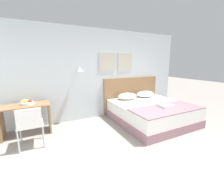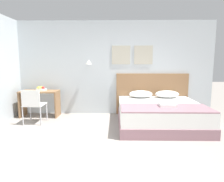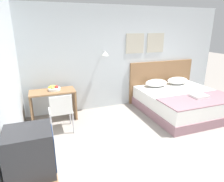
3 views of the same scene
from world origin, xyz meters
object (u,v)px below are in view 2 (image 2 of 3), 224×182
(headboard, at_px, (152,94))
(pillow_left, at_px, (141,94))
(throw_blanket, at_px, (166,108))
(folded_towel_near_foot, at_px, (167,105))
(pillow_right, at_px, (167,94))
(bed, at_px, (159,114))
(desk, at_px, (40,99))
(desk_chair, at_px, (33,103))
(fruit_bowl, at_px, (41,89))

(headboard, xyz_separation_m, pillow_left, (-0.36, -0.29, 0.05))
(throw_blanket, distance_m, folded_towel_near_foot, 0.16)
(pillow_right, bearing_deg, folded_towel_near_foot, -103.95)
(bed, distance_m, desk, 3.23)
(pillow_left, relative_size, folded_towel_near_foot, 1.83)
(pillow_left, bearing_deg, desk, -179.64)
(headboard, distance_m, throw_blanket, 1.60)
(folded_towel_near_foot, bearing_deg, bed, 98.96)
(folded_towel_near_foot, bearing_deg, desk_chair, 171.69)
(headboard, relative_size, desk_chair, 2.42)
(desk, bearing_deg, bed, -12.74)
(desk, distance_m, desk_chair, 0.70)
(desk, xyz_separation_m, desk_chair, (0.10, -0.69, 0.02))
(throw_blanket, height_order, desk_chair, desk_chair)
(desk_chair, relative_size, fruit_bowl, 2.92)
(bed, height_order, headboard, headboard)
(throw_blanket, distance_m, desk, 3.40)
(pillow_right, relative_size, throw_blanket, 0.34)
(headboard, xyz_separation_m, folded_towel_near_foot, (0.07, -1.46, 0.00))
(throw_blanket, bearing_deg, headboard, 90.00)
(headboard, xyz_separation_m, desk, (-3.15, -0.31, -0.10))
(bed, relative_size, fruit_bowl, 6.86)
(bed, relative_size, pillow_left, 3.12)
(throw_blanket, bearing_deg, desk_chair, 168.97)
(bed, distance_m, fruit_bowl, 3.23)
(desk_chair, bearing_deg, pillow_left, 14.81)
(pillow_left, xyz_separation_m, folded_towel_near_foot, (0.43, -1.17, -0.04))
(pillow_left, xyz_separation_m, desk, (-2.79, -0.02, -0.14))
(bed, xyz_separation_m, pillow_left, (-0.36, 0.73, 0.37))
(headboard, distance_m, fruit_bowl, 3.12)
(pillow_right, distance_m, desk, 3.51)
(folded_towel_near_foot, relative_size, desk, 0.34)
(pillow_right, distance_m, desk_chair, 3.48)
(pillow_right, height_order, desk_chair, desk_chair)
(folded_towel_near_foot, distance_m, desk, 3.42)
(bed, height_order, desk_chair, desk_chair)
(throw_blanket, xyz_separation_m, desk_chair, (-3.05, 0.59, -0.03))
(desk, xyz_separation_m, fruit_bowl, (0.05, 0.03, 0.27))
(desk_chair, bearing_deg, pillow_right, 11.79)
(headboard, relative_size, folded_towel_near_foot, 5.88)
(desk, relative_size, fruit_bowl, 3.52)
(fruit_bowl, bearing_deg, pillow_right, -0.17)
(bed, bearing_deg, throw_blanket, -90.00)
(throw_blanket, height_order, folded_towel_near_foot, folded_towel_near_foot)
(bed, distance_m, pillow_left, 0.89)
(pillow_left, relative_size, throw_blanket, 0.34)
(headboard, distance_m, folded_towel_near_foot, 1.46)
(headboard, xyz_separation_m, pillow_right, (0.36, -0.29, 0.05))
(desk_chair, bearing_deg, bed, -0.34)
(desk, bearing_deg, folded_towel_near_foot, -19.66)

